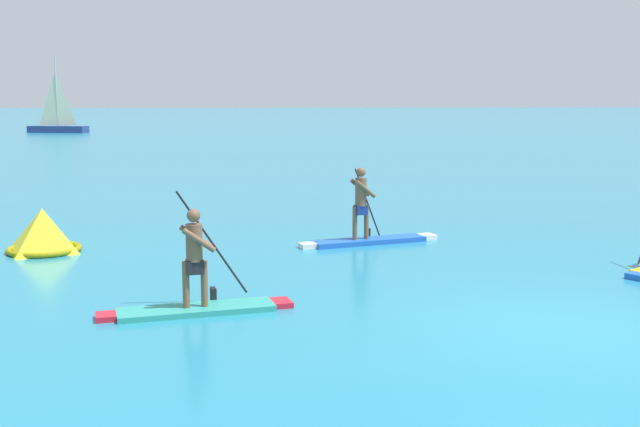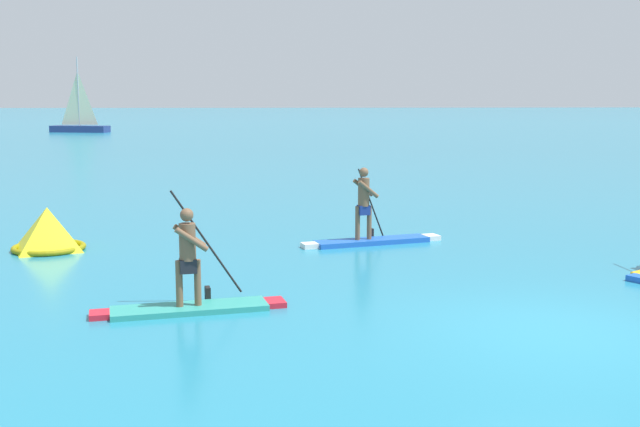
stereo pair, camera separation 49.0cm
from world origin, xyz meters
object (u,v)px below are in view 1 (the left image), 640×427
race_marker_buoy (43,233)px  paddleboarder_near_left (197,289)px  sailboat_left_horizon (58,124)px  paddleboarder_mid_center (367,227)px

race_marker_buoy → paddleboarder_near_left: bearing=-55.2°
paddleboarder_near_left → sailboat_left_horizon: sailboat_left_horizon is taller
paddleboarder_near_left → paddleboarder_mid_center: (3.56, 5.49, 0.01)m
race_marker_buoy → sailboat_left_horizon: size_ratio=0.25×
paddleboarder_near_left → sailboat_left_horizon: 65.22m
paddleboarder_near_left → sailboat_left_horizon: size_ratio=0.44×
race_marker_buoy → sailboat_left_horizon: 59.30m
sailboat_left_horizon → paddleboarder_near_left: bearing=-60.6°
paddleboarder_near_left → paddleboarder_mid_center: size_ratio=0.92×
paddleboarder_mid_center → sailboat_left_horizon: sailboat_left_horizon is taller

